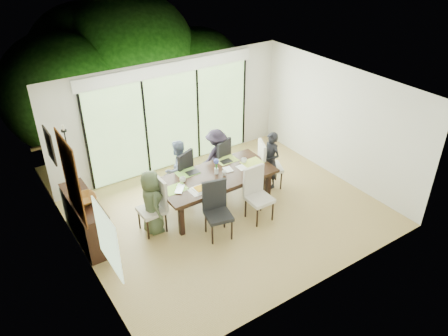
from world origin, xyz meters
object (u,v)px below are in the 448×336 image
chair_near_right (260,195)px  vase (216,171)px  chair_left_end (151,207)px  bowl (83,200)px  person_far_left (178,169)px  sideboard (86,219)px  chair_right_end (271,164)px  chair_far_left (178,172)px  person_right_end (271,160)px  person_far_right (216,157)px  cup_b (224,173)px  chair_near_left (218,212)px  chair_far_right (216,160)px  cup_c (244,161)px  person_left_end (152,202)px  table_top (216,176)px  laptop (182,189)px  cup_a (183,180)px

chair_near_right → vase: (-0.45, 0.92, 0.27)m
chair_left_end → bowl: bearing=-108.5°
person_far_left → sideboard: (-2.20, -0.36, -0.22)m
chair_left_end → chair_right_end: (3.00, -0.00, 0.00)m
chair_far_left → person_right_end: person_right_end is taller
chair_right_end → chair_far_left: size_ratio=1.00×
person_far_right → cup_b: size_ratio=12.90×
chair_near_left → sideboard: 2.54m
chair_far_right → person_far_right: size_ratio=0.85×
person_right_end → chair_near_right: bearing=-52.1°
chair_right_end → chair_far_right: size_ratio=1.00×
chair_right_end → cup_c: 0.75m
chair_far_right → chair_near_left: same height
person_left_end → chair_left_end: bearing=97.9°
chair_near_left → person_far_right: size_ratio=0.85×
person_left_end → bowl: person_left_end is taller
person_left_end → sideboard: bearing=76.0°
chair_left_end → cup_c: chair_left_end is taller
chair_far_left → cup_b: size_ratio=11.00×
cup_c → person_far_right: bearing=108.9°
table_top → chair_right_end: bearing=0.0°
chair_far_right → laptop: chair_far_right is taller
chair_far_right → cup_b: bearing=45.5°
person_far_right → sideboard: 3.23m
person_right_end → person_far_right: size_ratio=1.00×
chair_near_right → sideboard: 3.43m
chair_near_right → sideboard: chair_near_right is taller
chair_far_right → person_left_end: (-2.03, -0.85, 0.10)m
table_top → chair_left_end: bearing=180.0°
chair_right_end → chair_far_left: same height
cup_c → person_left_end: bearing=-177.5°
person_far_right → sideboard: person_far_right is taller
chair_far_right → cup_a: chair_far_right is taller
sideboard → person_far_left: bearing=9.3°
cup_c → vase: bearing=-176.2°
chair_left_end → cup_a: bearing=100.0°
vase → cup_a: bearing=172.4°
person_right_end → person_far_left: 2.10m
table_top → sideboard: bearing=169.9°
person_right_end → sideboard: person_right_end is taller
person_far_right → vase: (-0.50, -0.78, 0.17)m
chair_left_end → cup_b: (1.65, -0.10, 0.26)m
chair_right_end → chair_far_left: bearing=89.5°
person_far_right → cup_c: 0.79m
chair_near_left → chair_far_left: bearing=101.1°
table_top → person_right_end: (1.48, 0.00, -0.08)m
chair_right_end → sideboard: (-4.15, 0.47, -0.12)m
chair_far_left → person_far_left: size_ratio=0.85×
chair_right_end → bowl: bearing=108.0°
chair_far_right → laptop: size_ratio=3.33×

